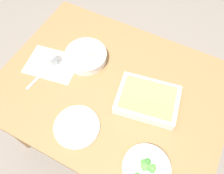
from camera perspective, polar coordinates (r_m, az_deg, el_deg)
name	(u,v)px	position (r m, az deg, el deg)	size (l,w,h in m)	color
ground_plane	(112,132)	(1.87, 0.00, -11.43)	(6.00, 6.00, 0.00)	slate
dining_table	(112,95)	(1.27, 0.00, -2.03)	(1.20, 0.90, 0.74)	olive
placemat	(52,64)	(1.31, -15.02, 5.61)	(0.28, 0.20, 0.00)	silver
stew_bowl	(86,56)	(1.27, -6.65, 7.84)	(0.23, 0.23, 0.06)	white
broccoli_bowl	(146,169)	(1.02, 8.70, -19.82)	(0.21, 0.21, 0.07)	white
baking_dish	(147,100)	(1.13, 8.93, -3.30)	(0.33, 0.27, 0.06)	silver
drink_cup	(50,60)	(1.28, -15.39, 6.55)	(0.07, 0.07, 0.08)	#B2BCC6
side_plate	(77,127)	(1.10, -8.95, -9.91)	(0.22, 0.22, 0.01)	silver
spoon_by_stew	(63,61)	(1.31, -12.44, 6.45)	(0.16, 0.11, 0.01)	silver
spoon_by_broccoli	(150,161)	(1.06, 9.68, -18.06)	(0.04, 0.18, 0.01)	silver
spoon_spare	(42,74)	(1.28, -17.48, 3.12)	(0.04, 0.18, 0.01)	silver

